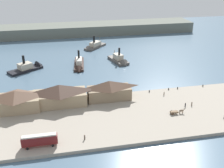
{
  "coord_description": "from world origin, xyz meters",
  "views": [
    {
      "loc": [
        -20.45,
        -106.63,
        53.69
      ],
      "look_at": [
        2.05,
        4.34,
        2.0
      ],
      "focal_mm": 42.99,
      "sensor_mm": 36.0,
      "label": 1
    }
  ],
  "objects": [
    {
      "name": "pedestrian_near_cart",
      "position": [
        29.61,
        -20.63,
        1.96
      ],
      "size": [
        0.41,
        0.41,
        1.66
      ],
      "color": "#6B5B4C",
      "rests_on": "quay_promenade"
    },
    {
      "name": "pedestrian_walking_west",
      "position": [
        22.14,
        -9.75,
        1.96
      ],
      "size": [
        0.41,
        0.41,
        1.67
      ],
      "color": "#6B5B4C",
      "rests_on": "quay_promenade"
    },
    {
      "name": "ferry_moored_east",
      "position": [
        -10.61,
        34.63,
        1.24
      ],
      "size": [
        7.23,
        23.17,
        10.19
      ],
      "color": "black",
      "rests_on": "ground"
    },
    {
      "name": "mooring_post_east",
      "position": [
        30.6,
        -4.94,
        1.65
      ],
      "size": [
        0.44,
        0.44,
        0.9
      ],
      "primitive_type": "cylinder",
      "color": "black",
      "rests_on": "quay_promenade"
    },
    {
      "name": "ground_plane",
      "position": [
        0.0,
        0.0,
        0.0
      ],
      "size": [
        320.0,
        320.0,
        0.0
      ],
      "primitive_type": "plane",
      "color": "slate"
    },
    {
      "name": "ferry_shed_east_terminal",
      "position": [
        -1.73,
        -8.25,
        5.35
      ],
      "size": [
        18.15,
        7.74,
        8.16
      ],
      "color": "#847056",
      "rests_on": "quay_promenade"
    },
    {
      "name": "horse_cart",
      "position": [
        21.15,
        -25.36,
        2.13
      ],
      "size": [
        5.78,
        1.48,
        1.87
      ],
      "color": "brown",
      "rests_on": "quay_promenade"
    },
    {
      "name": "mooring_post_center_west",
      "position": [
        26.21,
        -5.01,
        1.65
      ],
      "size": [
        0.44,
        0.44,
        0.9
      ],
      "primitive_type": "cylinder",
      "color": "black",
      "rests_on": "quay_promenade"
    },
    {
      "name": "ferry_mid_harbor",
      "position": [
        13.41,
        37.04,
        1.4
      ],
      "size": [
        10.22,
        18.73,
        10.77
      ],
      "color": "#514C47",
      "rests_on": "ground"
    },
    {
      "name": "pedestrian_standing_center",
      "position": [
        36.73,
        -32.24,
        2.0
      ],
      "size": [
        0.44,
        0.44,
        1.76
      ],
      "color": "#232328",
      "rests_on": "quay_promenade"
    },
    {
      "name": "mooring_post_center_east",
      "position": [
        16.92,
        -5.56,
        1.65
      ],
      "size": [
        0.44,
        0.44,
        0.9
      ],
      "primitive_type": "cylinder",
      "color": "black",
      "rests_on": "quay_promenade"
    },
    {
      "name": "ferry_approaching_west",
      "position": [
        -37.22,
        36.37,
        1.33
      ],
      "size": [
        19.86,
        16.34,
        11.06
      ],
      "color": "black",
      "rests_on": "ground"
    },
    {
      "name": "street_tram",
      "position": [
        -28.88,
        -35.35,
        3.63
      ],
      "size": [
        10.93,
        2.47,
        4.13
      ],
      "color": "maroon",
      "rests_on": "quay_promenade"
    },
    {
      "name": "ferry_shed_central_terminal",
      "position": [
        -38.58,
        -10.06,
        5.26
      ],
      "size": [
        18.09,
        10.33,
        8.0
      ],
      "color": "#998466",
      "rests_on": "quay_promenade"
    },
    {
      "name": "mooring_post_west",
      "position": [
        43.08,
        -4.94,
        1.65
      ],
      "size": [
        0.44,
        0.44,
        0.9
      ],
      "primitive_type": "cylinder",
      "color": "black",
      "rests_on": "quay_promenade"
    },
    {
      "name": "ferry_shed_west_terminal",
      "position": [
        -21.99,
        -9.13,
        5.6
      ],
      "size": [
        21.3,
        9.62,
        8.66
      ],
      "color": "#998466",
      "rests_on": "quay_promenade"
    },
    {
      "name": "ferry_departing_north",
      "position": [
        2.02,
        68.43,
        1.4
      ],
      "size": [
        17.71,
        18.22,
        10.37
      ],
      "color": "#514C47",
      "rests_on": "ground"
    },
    {
      "name": "pedestrian_walking_east",
      "position": [
        26.73,
        -20.84,
        1.97
      ],
      "size": [
        0.42,
        0.42,
        1.7
      ],
      "color": "#232328",
      "rests_on": "quay_promenade"
    },
    {
      "name": "quay_promenade",
      "position": [
        0.0,
        -22.0,
        0.6
      ],
      "size": [
        110.0,
        36.0,
        1.2
      ],
      "primitive_type": "cube",
      "color": "#9E9384",
      "rests_on": "ground"
    },
    {
      "name": "pedestrian_near_east_shed",
      "position": [
        -14.9,
        -34.58,
        2.01
      ],
      "size": [
        0.44,
        0.44,
        1.78
      ],
      "color": "#4C3D33",
      "rests_on": "quay_promenade"
    },
    {
      "name": "seawall_edge",
      "position": [
        0.0,
        -3.6,
        0.5
      ],
      "size": [
        110.0,
        0.8,
        1.0
      ],
      "primitive_type": "cube",
      "color": "gray",
      "rests_on": "ground"
    },
    {
      "name": "far_headland",
      "position": [
        0.0,
        110.0,
        4.0
      ],
      "size": [
        180.0,
        24.0,
        8.0
      ],
      "primitive_type": "cube",
      "color": "#60665B",
      "rests_on": "ground"
    }
  ]
}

